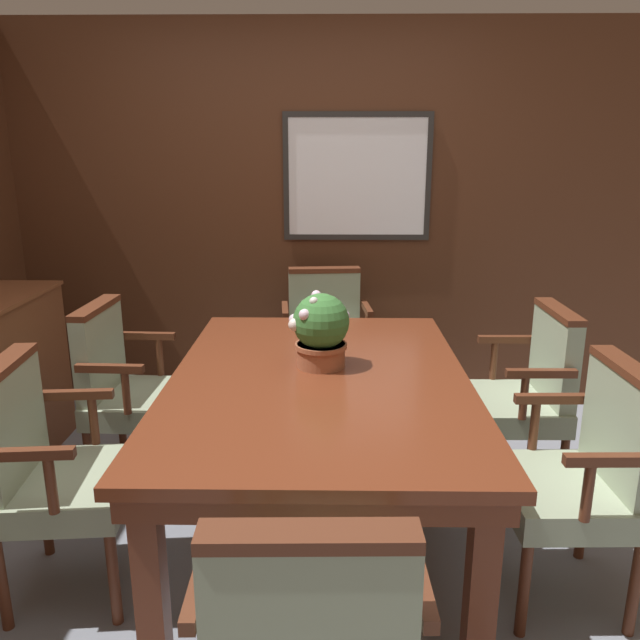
{
  "coord_description": "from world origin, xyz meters",
  "views": [
    {
      "loc": [
        0.22,
        -2.32,
        1.67
      ],
      "look_at": [
        0.18,
        0.31,
        0.94
      ],
      "focal_mm": 35.0,
      "sensor_mm": 36.0,
      "label": 1
    }
  ],
  "objects_px": {
    "chair_left_near": "(48,465)",
    "chair_head_far": "(326,335)",
    "chair_right_near": "(584,470)",
    "chair_left_far": "(125,384)",
    "potted_plant": "(321,330)",
    "chair_right_far": "(527,389)",
    "dining_table": "(319,395)"
  },
  "relations": [
    {
      "from": "chair_left_near",
      "to": "potted_plant",
      "type": "xyz_separation_m",
      "value": [
        1.01,
        0.51,
        0.38
      ]
    },
    {
      "from": "chair_head_far",
      "to": "chair_right_near",
      "type": "relative_size",
      "value": 1.0
    },
    {
      "from": "chair_left_far",
      "to": "chair_right_near",
      "type": "bearing_deg",
      "value": -110.74
    },
    {
      "from": "chair_left_far",
      "to": "potted_plant",
      "type": "height_order",
      "value": "potted_plant"
    },
    {
      "from": "potted_plant",
      "to": "chair_right_far",
      "type": "bearing_deg",
      "value": 15.31
    },
    {
      "from": "chair_left_near",
      "to": "chair_head_far",
      "type": "bearing_deg",
      "value": -36.08
    },
    {
      "from": "chair_head_far",
      "to": "potted_plant",
      "type": "relative_size",
      "value": 2.83
    },
    {
      "from": "chair_left_near",
      "to": "potted_plant",
      "type": "bearing_deg",
      "value": -68.05
    },
    {
      "from": "chair_right_near",
      "to": "chair_head_far",
      "type": "bearing_deg",
      "value": -151.95
    },
    {
      "from": "chair_right_near",
      "to": "dining_table",
      "type": "bearing_deg",
      "value": -113.91
    },
    {
      "from": "chair_right_near",
      "to": "chair_left_far",
      "type": "bearing_deg",
      "value": -114.37
    },
    {
      "from": "chair_left_near",
      "to": "potted_plant",
      "type": "relative_size",
      "value": 2.83
    },
    {
      "from": "chair_head_far",
      "to": "chair_left_far",
      "type": "bearing_deg",
      "value": -143.7
    },
    {
      "from": "chair_right_near",
      "to": "potted_plant",
      "type": "bearing_deg",
      "value": -119.37
    },
    {
      "from": "chair_right_far",
      "to": "potted_plant",
      "type": "distance_m",
      "value": 1.11
    },
    {
      "from": "chair_right_far",
      "to": "chair_head_far",
      "type": "bearing_deg",
      "value": -133.02
    },
    {
      "from": "chair_right_near",
      "to": "chair_left_far",
      "type": "distance_m",
      "value": 2.13
    },
    {
      "from": "chair_right_near",
      "to": "chair_left_far",
      "type": "xyz_separation_m",
      "value": [
        -1.96,
        0.83,
        0.0
      ]
    },
    {
      "from": "potted_plant",
      "to": "chair_left_near",
      "type": "bearing_deg",
      "value": -153.07
    },
    {
      "from": "chair_left_near",
      "to": "chair_left_far",
      "type": "relative_size",
      "value": 1.0
    },
    {
      "from": "dining_table",
      "to": "chair_right_far",
      "type": "xyz_separation_m",
      "value": [
        1.01,
        0.39,
        -0.12
      ]
    },
    {
      "from": "chair_right_far",
      "to": "chair_right_near",
      "type": "bearing_deg",
      "value": -3.21
    },
    {
      "from": "chair_head_far",
      "to": "chair_right_far",
      "type": "height_order",
      "value": "same"
    },
    {
      "from": "chair_right_near",
      "to": "chair_right_far",
      "type": "xyz_separation_m",
      "value": [
        0.04,
        0.79,
        0.0
      ]
    },
    {
      "from": "dining_table",
      "to": "potted_plant",
      "type": "height_order",
      "value": "potted_plant"
    },
    {
      "from": "chair_head_far",
      "to": "chair_left_near",
      "type": "height_order",
      "value": "same"
    },
    {
      "from": "dining_table",
      "to": "potted_plant",
      "type": "bearing_deg",
      "value": 88.56
    },
    {
      "from": "chair_left_near",
      "to": "potted_plant",
      "type": "distance_m",
      "value": 1.19
    },
    {
      "from": "chair_head_far",
      "to": "chair_left_near",
      "type": "relative_size",
      "value": 1.0
    },
    {
      "from": "chair_head_far",
      "to": "chair_right_near",
      "type": "height_order",
      "value": "same"
    },
    {
      "from": "chair_right_far",
      "to": "chair_left_far",
      "type": "relative_size",
      "value": 1.0
    },
    {
      "from": "dining_table",
      "to": "chair_head_far",
      "type": "relative_size",
      "value": 1.96
    }
  ]
}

